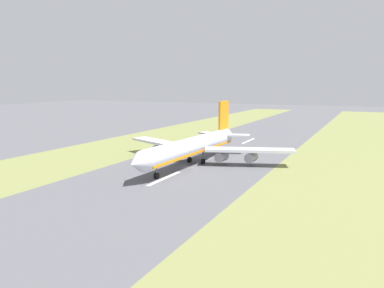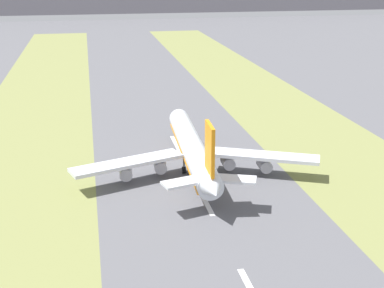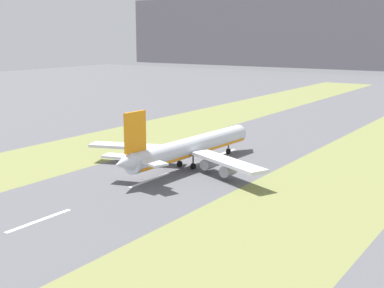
{
  "view_description": "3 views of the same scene",
  "coord_description": "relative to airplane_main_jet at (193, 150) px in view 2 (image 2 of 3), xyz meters",
  "views": [
    {
      "loc": [
        -52.09,
        105.93,
        26.35
      ],
      "look_at": [
        0.94,
        -4.04,
        7.0
      ],
      "focal_mm": 35.0,
      "sensor_mm": 36.0,
      "label": 1
    },
    {
      "loc": [
        -24.85,
        -136.51,
        52.97
      ],
      "look_at": [
        0.94,
        -4.04,
        7.0
      ],
      "focal_mm": 50.0,
      "sensor_mm": 36.0,
      "label": 2
    },
    {
      "loc": [
        90.08,
        -139.11,
        40.68
      ],
      "look_at": [
        0.94,
        -4.04,
        7.0
      ],
      "focal_mm": 50.0,
      "sensor_mm": 36.0,
      "label": 3
    }
  ],
  "objects": [
    {
      "name": "ground_plane",
      "position": [
        -0.85,
        5.95,
        -6.02
      ],
      "size": [
        800.0,
        800.0,
        0.0
      ],
      "primitive_type": "plane",
      "color": "#56565B"
    },
    {
      "name": "grass_median_west",
      "position": [
        -45.85,
        5.95,
        -6.02
      ],
      "size": [
        40.0,
        600.0,
        0.01
      ],
      "primitive_type": "cube",
      "color": "olive",
      "rests_on": "ground"
    },
    {
      "name": "grass_median_east",
      "position": [
        44.15,
        5.95,
        -6.02
      ],
      "size": [
        40.0,
        600.0,
        0.01
      ],
      "primitive_type": "cube",
      "color": "olive",
      "rests_on": "ground"
    },
    {
      "name": "centreline_dash_mid",
      "position": [
        -0.85,
        -18.1,
        -6.01
      ],
      "size": [
        1.2,
        18.0,
        0.01
      ],
      "primitive_type": "cube",
      "color": "silver",
      "rests_on": "ground"
    },
    {
      "name": "centreline_dash_far",
      "position": [
        -0.85,
        21.9,
        -6.01
      ],
      "size": [
        1.2,
        18.0,
        0.01
      ],
      "primitive_type": "cube",
      "color": "silver",
      "rests_on": "ground"
    },
    {
      "name": "airplane_main_jet",
      "position": [
        0.0,
        0.0,
        0.0
      ],
      "size": [
        64.08,
        67.17,
        20.2
      ],
      "color": "silver",
      "rests_on": "ground"
    }
  ]
}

